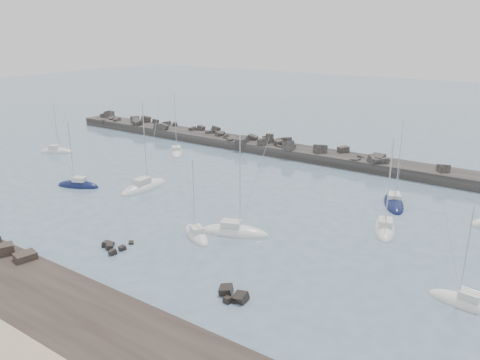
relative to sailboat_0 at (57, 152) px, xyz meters
The scene contains 14 objects.
ground 48.84m from the sailboat_0, 15.81° to the right, with size 400.00×400.00×0.00m, color slate.
rock_shelf 58.34m from the sailboat_0, 37.23° to the right, with size 140.00×12.00×1.92m.
rock_cluster_near 48.74m from the sailboat_0, 28.23° to the right, with size 3.58×4.03×1.16m.
rock_cluster_far 64.97m from the sailboat_0, 21.35° to the right, with size 3.38×2.40×1.46m.
breakwater 45.88m from the sailboat_0, 32.56° to the left, with size 115.00×7.52×5.26m.
sailboat_0 is the anchor object (origin of this frame).
sailboat_1 24.61m from the sailboat_0, 32.67° to the left, with size 7.21×7.72×12.75m.
sailboat_2 24.38m from the sailboat_0, 27.48° to the right, with size 7.39×4.64×11.43m.
sailboat_3 31.59m from the sailboat_0, 10.95° to the right, with size 3.11×9.27×14.63m.
sailboat_4 51.44m from the sailboat_0, 17.08° to the right, with size 6.60×5.12×10.42m.
sailboat_5 53.79m from the sailboat_0, 12.61° to the right, with size 8.89×5.48×13.49m.
sailboat_6 66.40m from the sailboat_0, ahead, with size 5.75×8.76×13.23m.
sailboat_7 79.95m from the sailboat_0, ahead, with size 6.65×2.61×10.47m.
sailboat_8 67.56m from the sailboat_0, ahead, with size 4.88×8.29×12.61m.
Camera 1 is at (35.91, -41.74, 24.34)m, focal length 35.00 mm.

